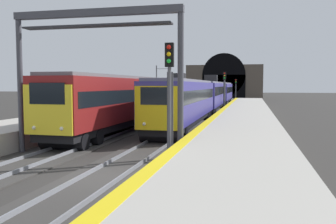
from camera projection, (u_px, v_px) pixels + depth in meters
ground_plane at (105, 178)px, 13.48m from camera, size 320.00×320.00×0.00m
platform_right at (232, 171)px, 12.39m from camera, size 112.00×4.77×1.08m
platform_right_edge_strip at (171, 152)px, 12.83m from camera, size 112.00×0.50×0.01m
track_main_line at (105, 177)px, 13.47m from camera, size 160.00×3.01×0.21m
track_adjacent_line at (5, 171)px, 14.43m from camera, size 160.00×3.02×0.21m
train_main_approaching at (211, 94)px, 47.80m from camera, size 55.95×2.85×4.78m
train_adjacent_platform at (159, 96)px, 38.23m from camera, size 41.99×3.15×5.02m
railway_signal_near at (170, 91)px, 16.00m from camera, size 0.39×0.38×5.30m
railway_signal_mid at (224, 88)px, 47.55m from camera, size 0.39×0.38×5.18m
railway_signal_far at (236, 87)px, 80.56m from camera, size 0.39×0.38×4.82m
overhead_signal_gantry at (96, 46)px, 17.52m from camera, size 0.70×8.66×7.10m
tunnel_portal at (224, 81)px, 97.33m from camera, size 2.82×20.33×11.88m
catenary_mast_near at (157, 84)px, 65.97m from camera, size 0.22×2.25×7.00m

